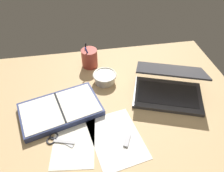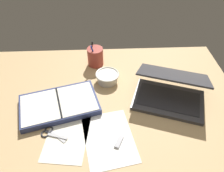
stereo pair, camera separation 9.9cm
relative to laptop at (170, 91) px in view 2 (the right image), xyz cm
name	(u,v)px [view 2 (the right image)]	position (x,y,z in cm)	size (l,w,h in cm)	color
desk_top	(104,107)	(-33.09, -3.29, -5.85)	(140.00, 100.00, 2.00)	tan
laptop	(170,91)	(0.00, 0.00, 0.00)	(41.49, 37.94, 16.77)	#38383D
bowl	(107,77)	(-30.68, 14.73, -1.91)	(13.01, 13.01, 5.30)	silver
pen_cup	(95,57)	(-37.29, 30.67, 0.63)	(9.28, 9.28, 14.44)	#9E382D
planner	(59,105)	(-54.64, -3.67, -3.13)	(41.44, 31.21, 3.63)	navy
scissors	(50,133)	(-57.11, -18.79, -4.52)	(12.13, 9.27, 0.80)	#B7B7BC
paper_sheet_front	(109,138)	(-31.25, -22.55, -4.77)	(20.43, 28.09, 0.16)	white
paper_sheet_beside_planner	(67,136)	(-49.19, -20.59, -4.77)	(17.48, 26.37, 0.16)	silver
usb_drive	(119,141)	(-26.95, -24.68, -4.35)	(4.58, 7.18, 1.00)	#99999E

